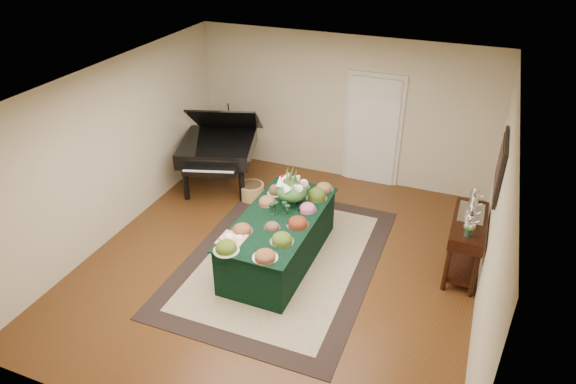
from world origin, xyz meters
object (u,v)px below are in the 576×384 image
at_px(buffet_table, 279,239).
at_px(mahogany_sideboard, 468,232).
at_px(floral_centerpiece, 291,187).
at_px(grand_piano, 218,147).

bearing_deg(buffet_table, mahogany_sideboard, 15.77).
xyz_separation_m(floral_centerpiece, grand_piano, (-1.93, 1.29, -0.24)).
bearing_deg(floral_centerpiece, grand_piano, 146.12).
distance_m(grand_piano, mahogany_sideboard, 4.54).
distance_m(buffet_table, floral_centerpiece, 0.77).
distance_m(buffet_table, grand_piano, 2.58).
relative_size(buffet_table, grand_piano, 1.22).
bearing_deg(mahogany_sideboard, grand_piano, 167.48).
distance_m(floral_centerpiece, grand_piano, 2.33).
height_order(buffet_table, floral_centerpiece, floral_centerpiece).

